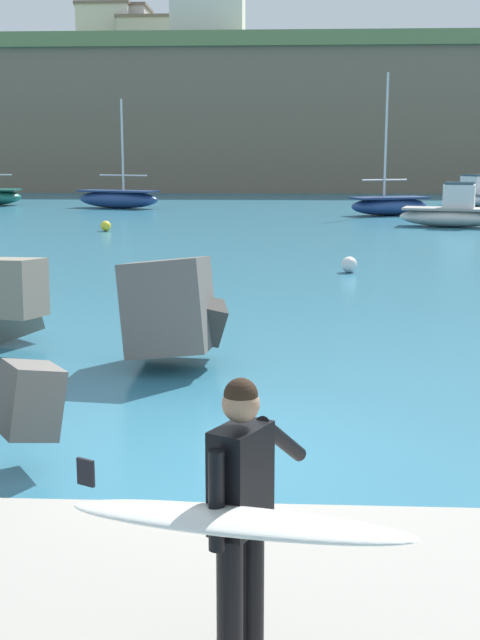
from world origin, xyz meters
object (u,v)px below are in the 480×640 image
(station_building_central, at_px, (109,34))
(station_building_west, at_px, (209,11))
(boat_near_right, at_px, (478,196))
(station_building_east, at_px, (157,38))
(boat_near_left, at_px, (118,198))
(mooring_buoy_outer, at_px, (106,226))
(station_building_annex, at_px, (116,35))
(surfer_with_board, at_px, (236,514))
(mooring_buoy_inner, at_px, (349,265))
(boat_near_centre, at_px, (452,213))
(boat_mid_centre, at_px, (389,205))

(station_building_central, bearing_deg, station_building_west, -52.26)
(boat_near_right, height_order, station_building_east, station_building_east)
(boat_near_left, distance_m, station_building_east, 42.79)
(mooring_buoy_outer, distance_m, station_building_west, 44.98)
(station_building_central, distance_m, station_building_annex, 0.77)
(mooring_buoy_outer, distance_m, station_building_annex, 61.32)
(boat_near_right, xyz_separation_m, station_building_annex, (-30.25, 40.53, 15.16))
(surfer_with_board, bearing_deg, station_building_west, 95.11)
(mooring_buoy_inner, distance_m, station_building_annex, 74.88)
(surfer_with_board, distance_m, mooring_buoy_outer, 31.72)
(surfer_with_board, height_order, boat_near_left, boat_near_left)
(boat_near_right, bearing_deg, station_building_east, 124.02)
(boat_near_left, height_order, mooring_buoy_outer, boat_near_left)
(boat_near_left, distance_m, station_building_central, 46.27)
(surfer_with_board, height_order, mooring_buoy_outer, surfer_with_board)
(mooring_buoy_outer, bearing_deg, mooring_buoy_inner, -52.44)
(station_building_west, height_order, station_building_central, station_building_central)
(boat_near_right, xyz_separation_m, mooring_buoy_inner, (-10.19, -29.91, -0.41))
(boat_near_centre, height_order, station_building_east, station_building_east)
(boat_near_left, bearing_deg, mooring_buoy_inner, -66.68)
(mooring_buoy_outer, bearing_deg, surfer_with_board, -76.77)
(surfer_with_board, bearing_deg, boat_mid_centre, 81.87)
(mooring_buoy_inner, bearing_deg, station_building_central, 106.48)
(station_building_west, bearing_deg, station_building_annex, 125.53)
(surfer_with_board, relative_size, mooring_buoy_outer, 4.58)
(boat_near_centre, xyz_separation_m, station_building_central, (-26.43, 54.98, 15.17))
(boat_near_centre, relative_size, station_building_west, 0.74)
(boat_near_left, height_order, boat_near_centre, boat_near_left)
(mooring_buoy_inner, height_order, station_building_west, station_building_west)
(surfer_with_board, distance_m, boat_near_right, 50.18)
(boat_mid_centre, bearing_deg, mooring_buoy_outer, -142.62)
(boat_near_centre, xyz_separation_m, mooring_buoy_outer, (-15.02, -2.97, -0.40))
(boat_near_right, relative_size, mooring_buoy_inner, 13.40)
(boat_near_centre, bearing_deg, boat_near_right, 73.16)
(boat_near_centre, distance_m, boat_near_right, 15.49)
(boat_mid_centre, relative_size, station_building_west, 1.12)
(boat_near_left, relative_size, mooring_buoy_inner, 14.48)
(station_building_central, xyz_separation_m, station_building_annex, (0.67, 0.38, -0.01))
(mooring_buoy_inner, height_order, station_building_annex, station_building_annex)
(surfer_with_board, relative_size, station_building_central, 0.28)
(station_building_west, bearing_deg, station_building_east, 116.64)
(mooring_buoy_outer, distance_m, station_building_east, 57.55)
(boat_near_left, distance_m, station_building_annex, 46.50)
(boat_near_left, distance_m, station_building_west, 31.13)
(mooring_buoy_outer, bearing_deg, station_building_east, 96.01)
(boat_mid_centre, xyz_separation_m, mooring_buoy_outer, (-13.09, -10.00, -0.34))
(surfer_with_board, relative_size, mooring_buoy_inner, 4.58)
(boat_near_centre, distance_m, mooring_buoy_inner, 16.13)
(mooring_buoy_inner, xyz_separation_m, station_building_west, (-8.60, 54.39, 15.33))
(station_building_annex, bearing_deg, station_building_west, -54.47)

